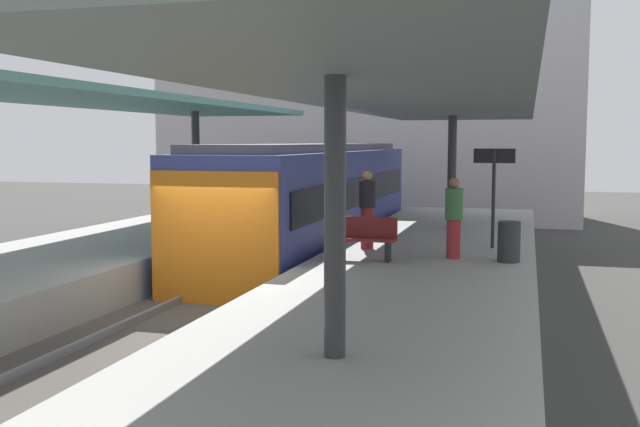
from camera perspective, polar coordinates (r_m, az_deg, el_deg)
The scene contains 15 objects.
ground_plane at distance 14.26m, azimuth -8.80°, elevation -8.12°, with size 80.00×80.00×0.00m, color #383835.
platform_left at distance 16.09m, azimuth -21.28°, elevation -5.05°, with size 4.40×28.00×1.00m, color #9E9E99.
platform_right at distance 13.06m, azimuth 6.63°, elevation -7.11°, with size 4.40×28.00×1.00m, color #9E9E99.
track_ballast at distance 14.24m, azimuth -8.81°, elevation -7.73°, with size 3.20×28.00×0.20m, color #4C4742.
rail_near_side at distance 14.51m, azimuth -11.42°, elevation -6.83°, with size 0.08×28.00×0.14m, color slate.
rail_far_side at distance 13.92m, azimuth -6.10°, elevation -7.28°, with size 0.08×28.00×0.14m, color slate.
commuter_train at distance 20.73m, azimuth -0.52°, elevation 1.06°, with size 2.78×13.73×3.10m.
canopy_left at distance 16.99m, azimuth -18.87°, elevation 8.44°, with size 4.18×21.00×3.42m.
canopy_right at distance 14.15m, azimuth 7.71°, elevation 8.54°, with size 4.18×21.00×3.22m.
platform_bench at distance 14.76m, azimuth 3.23°, elevation -1.82°, with size 1.40×0.41×0.86m.
platform_sign at distance 16.74m, azimuth 13.30°, elevation 2.90°, with size 0.90×0.08×2.21m.
litter_bin at distance 14.97m, azimuth 14.39°, elevation -2.13°, with size 0.44×0.44×0.80m, color #2D2D30.
passenger_near_bench at distance 16.28m, azimuth 3.67°, elevation 0.40°, with size 0.36×0.36×1.72m.
passenger_mid_platform at distance 15.15m, azimuth 10.30°, elevation -0.23°, with size 0.36×0.36×1.64m.
station_building_backdrop at distance 33.39m, azimuth 3.83°, elevation 9.24°, with size 18.00×6.00×11.00m, color #B7B2B7.
Camera 1 is at (5.81, -12.59, 3.36)m, focal length 41.41 mm.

